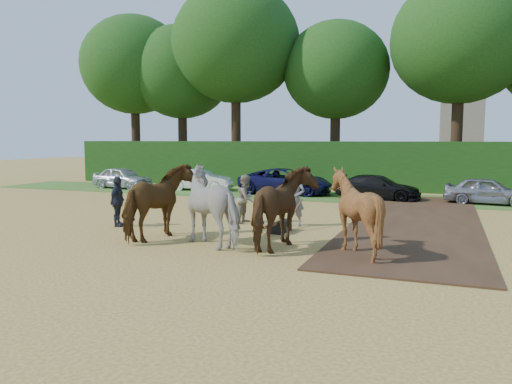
% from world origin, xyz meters
% --- Properties ---
extents(ground, '(120.00, 120.00, 0.00)m').
position_xyz_m(ground, '(0.00, 0.00, 0.00)').
color(ground, gold).
rests_on(ground, ground).
extents(earth_strip, '(4.50, 17.00, 0.05)m').
position_xyz_m(earth_strip, '(1.50, 7.00, 0.03)').
color(earth_strip, '#472D1C').
rests_on(earth_strip, ground).
extents(grass_verge, '(50.00, 5.00, 0.03)m').
position_xyz_m(grass_verge, '(0.00, 14.00, 0.01)').
color(grass_verge, '#38601E').
rests_on(grass_verge, ground).
extents(hedgerow, '(46.00, 1.60, 3.00)m').
position_xyz_m(hedgerow, '(0.00, 18.50, 1.50)').
color(hedgerow, '#14380F').
rests_on(hedgerow, ground).
extents(spectator_near, '(0.74, 0.92, 1.81)m').
position_xyz_m(spectator_near, '(-4.51, 4.50, 0.91)').
color(spectator_near, '#B2A78C').
rests_on(spectator_near, ground).
extents(spectator_far, '(0.68, 1.13, 1.80)m').
position_xyz_m(spectator_far, '(-8.53, 2.09, 0.90)').
color(spectator_far, '#21242D').
rests_on(spectator_far, ground).
extents(plough_team, '(7.84, 5.53, 2.36)m').
position_xyz_m(plough_team, '(-2.80, 0.77, 1.17)').
color(plough_team, brown).
rests_on(plough_team, ground).
extents(parked_cars, '(36.89, 3.33, 1.48)m').
position_xyz_m(parked_cars, '(0.20, 14.03, 0.69)').
color(parked_cars, silver).
rests_on(parked_cars, ground).
extents(treeline, '(48.70, 10.60, 14.21)m').
position_xyz_m(treeline, '(-1.69, 21.69, 8.97)').
color(treeline, '#382616').
rests_on(treeline, ground).
extents(church, '(5.20, 5.20, 27.00)m').
position_xyz_m(church, '(4.00, 55.00, 13.73)').
color(church, slate).
rests_on(church, ground).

